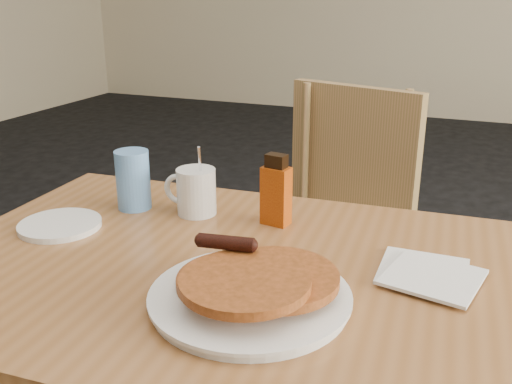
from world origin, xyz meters
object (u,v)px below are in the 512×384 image
(main_table, at_px, (237,287))
(coffee_mug, at_px, (195,191))
(chair_main_far, at_px, (342,218))
(syrup_bottle, at_px, (276,192))
(blue_tumbler, at_px, (133,180))
(pancake_plate, at_px, (251,289))

(main_table, bearing_deg, coffee_mug, 133.20)
(main_table, distance_m, chair_main_far, 0.75)
(chair_main_far, distance_m, syrup_bottle, 0.59)
(coffee_mug, relative_size, blue_tumbler, 1.21)
(main_table, relative_size, chair_main_far, 1.28)
(syrup_bottle, bearing_deg, pancake_plate, -67.60)
(chair_main_far, distance_m, coffee_mug, 0.63)
(main_table, bearing_deg, pancake_plate, -56.77)
(pancake_plate, bearing_deg, blue_tumbler, 144.46)
(syrup_bottle, distance_m, blue_tumbler, 0.33)
(pancake_plate, distance_m, coffee_mug, 0.40)
(chair_main_far, bearing_deg, coffee_mug, -92.99)
(main_table, relative_size, pancake_plate, 3.83)
(main_table, height_order, syrup_bottle, syrup_bottle)
(coffee_mug, height_order, syrup_bottle, coffee_mug)
(coffee_mug, bearing_deg, main_table, -38.70)
(main_table, relative_size, blue_tumbler, 9.23)
(pancake_plate, relative_size, blue_tumbler, 2.41)
(main_table, bearing_deg, blue_tumbler, 151.77)
(syrup_bottle, bearing_deg, main_table, -80.11)
(syrup_bottle, xyz_separation_m, blue_tumbler, (-0.32, -0.03, -0.00))
(main_table, xyz_separation_m, syrup_bottle, (-0.00, 0.21, 0.11))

